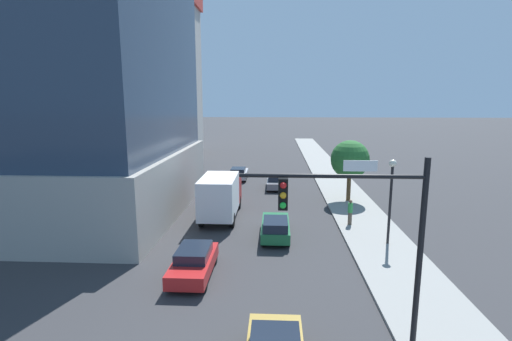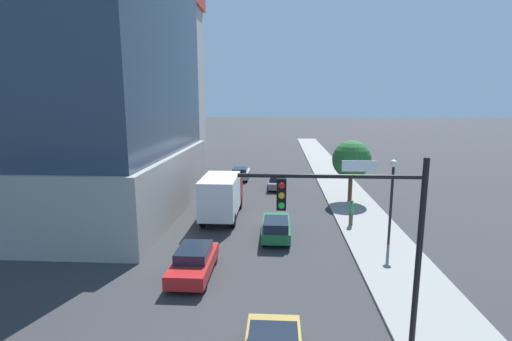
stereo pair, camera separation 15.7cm
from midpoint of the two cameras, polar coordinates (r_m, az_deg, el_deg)
The scene contains 11 objects.
sidewalk at distance 30.57m, azimuth 15.23°, elevation -6.55°, with size 4.14×120.00×0.15m, color gray.
construction_building at distance 66.95m, azimuth -15.72°, elevation 15.42°, with size 15.32×23.74×35.55m.
traffic_light_pole at distance 13.17m, azimuth 15.54°, elevation -7.44°, with size 6.20×0.48×6.90m.
street_lamp at distance 24.14m, azimuth 19.60°, elevation -2.58°, with size 0.44×0.44×5.25m.
street_tree at distance 33.73m, azimuth 13.90°, elevation 1.61°, with size 3.34×3.34×5.35m.
car_green at distance 24.78m, azimuth 2.78°, elevation -8.53°, with size 1.80×4.69×1.53m.
car_silver at distance 42.70m, azimuth -2.71°, elevation -0.43°, with size 1.81×4.06×1.49m.
car_red at distance 20.03m, azimuth -9.64°, elevation -13.47°, with size 1.88×4.47×1.49m.
car_gray at distance 38.60m, azimuth 2.87°, elevation -1.74°, with size 1.77×4.37×1.38m.
box_truck at distance 28.72m, azimuth -5.52°, elevation -3.56°, with size 2.50×6.99×3.38m.
pedestrian_green_shirt at distance 27.69m, azimuth 13.91°, elevation -6.10°, with size 0.34×0.34×1.81m.
Camera 1 is at (1.83, -8.55, 8.84)m, focal length 26.43 mm.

